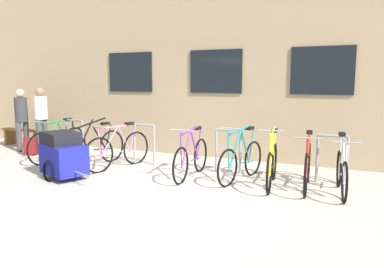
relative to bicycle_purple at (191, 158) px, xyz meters
name	(u,v)px	position (x,y,z in m)	size (l,w,h in m)	color
ground_plane	(148,193)	(-0.23, -1.28, -0.38)	(42.00, 42.00, 0.00)	#B2ADA0
storefront_building	(255,65)	(-0.23, 5.38, 1.96)	(28.00, 6.95, 4.68)	tan
bike_rack	(184,143)	(-0.46, 0.62, 0.16)	(6.56, 0.05, 0.91)	gray
bicycle_purple	(191,158)	(0.00, 0.00, 0.00)	(0.44, 1.75, 1.02)	black
bicycle_pink	(118,150)	(-1.75, 0.05, 0.02)	(0.56, 1.76, 0.98)	black
bicycle_red	(307,166)	(2.18, 0.13, 0.01)	(0.44, 1.74, 1.01)	black
bicycle_teal	(241,160)	(0.96, 0.17, 0.00)	(0.49, 1.70, 1.08)	black
bicycle_silver	(342,172)	(2.75, 0.07, -0.01)	(0.44, 1.62, 1.02)	black
bicycle_black	(94,148)	(-2.38, 0.01, 0.02)	(0.46, 1.82, 1.10)	black
bicycle_green	(58,144)	(-3.49, 0.10, 0.02)	(0.44, 1.76, 1.00)	black
bicycle_yellow	(272,164)	(1.58, 0.03, 0.01)	(0.44, 1.71, 1.09)	black
bike_trailer	(63,155)	(-2.21, -1.11, 0.08)	(1.46, 0.89, 0.92)	navy
wooden_bench	(24,133)	(-5.85, 1.22, -0.03)	(1.45, 0.40, 0.50)	brown
person_by_bench	(41,116)	(-4.52, 0.61, 0.59)	(0.32, 0.36, 1.69)	#3F3F42
person_browsing	(21,116)	(-5.23, 0.62, 0.56)	(0.32, 0.36, 1.65)	#3F3F42
backpack	(30,146)	(-4.62, 0.29, -0.16)	(0.28, 0.20, 0.44)	maroon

